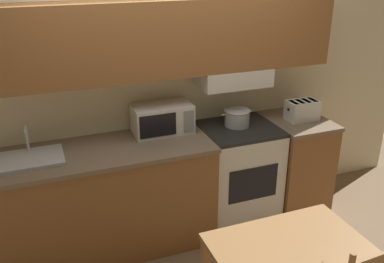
{
  "coord_description": "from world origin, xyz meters",
  "views": [
    {
      "loc": [
        -1.06,
        -3.46,
        2.39
      ],
      "look_at": [
        0.05,
        -0.58,
        1.08
      ],
      "focal_mm": 40.0,
      "sensor_mm": 36.0,
      "label": 1
    }
  ],
  "objects": [
    {
      "name": "toaster",
      "position": [
        1.24,
        -0.35,
        1.03
      ],
      "size": [
        0.3,
        0.18,
        0.18
      ],
      "color": "silver",
      "rests_on": "lower_counter_right_stub"
    },
    {
      "name": "ground_plane",
      "position": [
        0.0,
        0.0,
        0.0
      ],
      "size": [
        16.0,
        16.0,
        0.0
      ],
      "primitive_type": "plane",
      "color": "#7F664C"
    },
    {
      "name": "stove_range",
      "position": [
        0.61,
        -0.31,
        0.47
      ],
      "size": [
        0.67,
        0.63,
        0.93
      ],
      "color": "silver",
      "rests_on": "ground_plane"
    },
    {
      "name": "lower_counter_main",
      "position": [
        -0.61,
        -0.33,
        0.47
      ],
      "size": [
        1.75,
        0.68,
        0.93
      ],
      "color": "brown",
      "rests_on": "ground_plane"
    },
    {
      "name": "wall_back",
      "position": [
        0.02,
        -0.06,
        1.49
      ],
      "size": [
        5.35,
        0.38,
        2.55
      ],
      "color": "beige",
      "rests_on": "ground_plane"
    },
    {
      "name": "cooking_pot",
      "position": [
        0.61,
        -0.27,
        1.01
      ],
      "size": [
        0.31,
        0.24,
        0.15
      ],
      "color": "#B7BABF",
      "rests_on": "stove_range"
    },
    {
      "name": "lower_counter_right_stub",
      "position": [
        1.21,
        -0.33,
        0.47
      ],
      "size": [
        0.54,
        0.68,
        0.93
      ],
      "color": "brown",
      "rests_on": "ground_plane"
    },
    {
      "name": "microwave",
      "position": [
        -0.07,
        -0.17,
        1.06
      ],
      "size": [
        0.51,
        0.29,
        0.25
      ],
      "color": "silver",
      "rests_on": "lower_counter_main"
    },
    {
      "name": "sink_basin",
      "position": [
        -1.17,
        -0.33,
        0.95
      ],
      "size": [
        0.5,
        0.36,
        0.25
      ],
      "color": "#B7BABF",
      "rests_on": "lower_counter_main"
    },
    {
      "name": "dining_table",
      "position": [
        0.26,
        -1.69,
        0.61
      ],
      "size": [
        0.96,
        0.63,
        0.73
      ],
      "color": "#9E7042",
      "rests_on": "ground_plane"
    }
  ]
}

